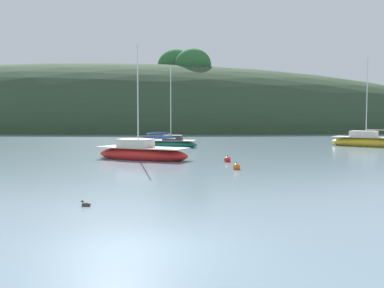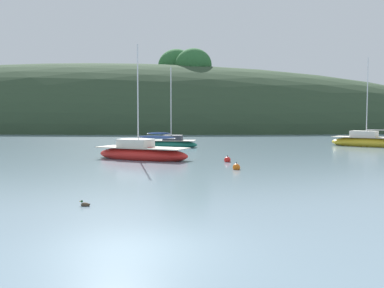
% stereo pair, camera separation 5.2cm
% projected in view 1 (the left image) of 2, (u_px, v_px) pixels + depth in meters
% --- Properties ---
extents(ground_plane, '(400.00, 400.00, 0.00)m').
position_uv_depth(ground_plane, '(142.00, 249.00, 11.13)').
color(ground_plane, slate).
extents(far_shoreline_hill, '(150.00, 36.00, 27.84)m').
position_uv_depth(far_shoreline_hill, '(78.00, 130.00, 88.09)').
color(far_shoreline_hill, '#2D422B').
rests_on(far_shoreline_hill, ground).
extents(sailboat_red_portside, '(7.48, 4.88, 8.33)m').
position_uv_depth(sailboat_red_portside, '(142.00, 153.00, 32.87)').
color(sailboat_red_portside, red).
rests_on(sailboat_red_portside, ground).
extents(sailboat_blue_center, '(7.80, 6.10, 8.96)m').
position_uv_depth(sailboat_blue_center, '(369.00, 142.00, 45.77)').
color(sailboat_blue_center, gold).
rests_on(sailboat_blue_center, ground).
extents(sailboat_white_near, '(5.69, 2.24, 7.83)m').
position_uv_depth(sailboat_white_near, '(168.00, 143.00, 44.39)').
color(sailboat_white_near, '#196B56').
rests_on(sailboat_white_near, ground).
extents(mooring_buoy_inner, '(0.44, 0.44, 0.54)m').
position_uv_depth(mooring_buoy_inner, '(237.00, 167.00, 26.89)').
color(mooring_buoy_inner, orange).
rests_on(mooring_buoy_inner, ground).
extents(mooring_buoy_outer, '(0.44, 0.44, 0.54)m').
position_uv_depth(mooring_buoy_outer, '(227.00, 160.00, 31.07)').
color(mooring_buoy_outer, red).
rests_on(mooring_buoy_outer, ground).
extents(duck_lone_right, '(0.42, 0.27, 0.24)m').
position_uv_depth(duck_lone_right, '(86.00, 205.00, 16.30)').
color(duck_lone_right, '#473828').
rests_on(duck_lone_right, ground).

